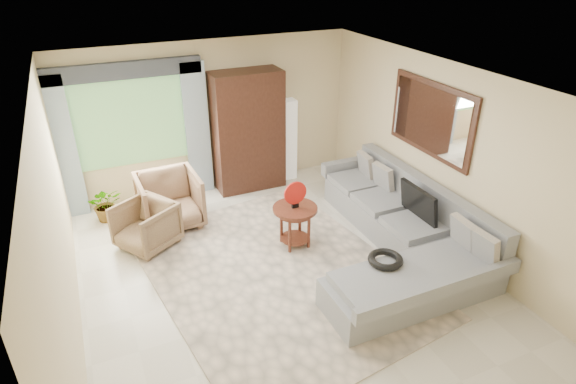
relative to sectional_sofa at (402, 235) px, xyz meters
name	(u,v)px	position (x,y,z in m)	size (l,w,h in m)	color
ground	(282,276)	(-1.78, 0.18, -0.28)	(6.00, 6.00, 0.00)	silver
area_rug	(277,273)	(-1.82, 0.26, -0.27)	(3.00, 4.00, 0.02)	beige
sectional_sofa	(402,235)	(0.00, 0.00, 0.00)	(2.30, 3.46, 0.90)	gray
tv_screen	(419,203)	(0.27, 0.06, 0.44)	(0.06, 0.74, 0.48)	black
garden_hose	(385,259)	(-0.78, -0.70, 0.26)	(0.43, 0.43, 0.09)	black
coffee_table	(295,226)	(-1.31, 0.78, 0.05)	(0.64, 0.64, 0.64)	#471F13
red_disc	(295,193)	(-1.31, 0.78, 0.59)	(0.34, 0.34, 0.03)	red
armchair_left	(146,226)	(-3.28, 1.64, 0.06)	(0.74, 0.76, 0.69)	olive
armchair_right	(170,201)	(-2.83, 2.12, 0.14)	(0.90, 0.93, 0.84)	#8B654C
potted_plant	(106,204)	(-3.74, 2.68, 0.00)	(0.51, 0.44, 0.57)	#999999
armoire	(248,131)	(-1.23, 2.90, 0.77)	(1.20, 0.55, 2.10)	black
floor_lamp	(289,140)	(-0.43, 2.96, 0.47)	(0.24, 0.24, 1.50)	silver
window	(130,123)	(-3.13, 3.15, 1.12)	(1.80, 0.04, 1.40)	#669E59
curtain_left	(63,149)	(-4.18, 3.06, 0.87)	(0.40, 0.08, 2.30)	#9EB7CC
curtain_right	(197,130)	(-2.08, 3.06, 0.87)	(0.40, 0.08, 2.30)	#9EB7CC
valance	(122,70)	(-3.13, 3.08, 1.97)	(2.40, 0.12, 0.26)	#1E232D
wall_mirror	(430,119)	(0.68, 0.53, 1.47)	(0.05, 1.70, 1.05)	black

